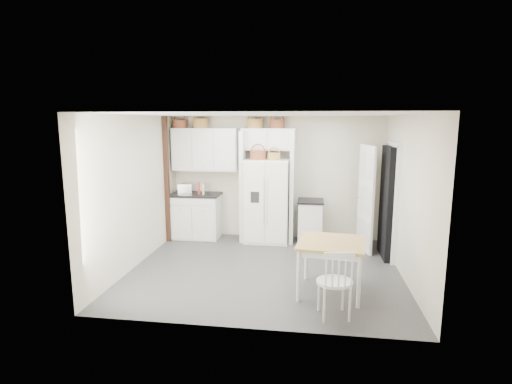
# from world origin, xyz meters

# --- Properties ---
(floor) EXTENTS (4.50, 4.50, 0.00)m
(floor) POSITION_xyz_m (0.00, 0.00, 0.00)
(floor) COLOR #353535
(floor) RESTS_ON ground
(ceiling) EXTENTS (4.50, 4.50, 0.00)m
(ceiling) POSITION_xyz_m (0.00, 0.00, 2.60)
(ceiling) COLOR white
(ceiling) RESTS_ON wall_back
(wall_back) EXTENTS (4.50, 0.00, 4.50)m
(wall_back) POSITION_xyz_m (0.00, 2.00, 1.30)
(wall_back) COLOR beige
(wall_back) RESTS_ON floor
(wall_left) EXTENTS (0.00, 4.00, 4.00)m
(wall_left) POSITION_xyz_m (-2.25, 0.00, 1.30)
(wall_left) COLOR beige
(wall_left) RESTS_ON floor
(wall_right) EXTENTS (0.00, 4.00, 4.00)m
(wall_right) POSITION_xyz_m (2.25, 0.00, 1.30)
(wall_right) COLOR beige
(wall_right) RESTS_ON floor
(refrigerator) EXTENTS (0.89, 0.72, 1.73)m
(refrigerator) POSITION_xyz_m (-0.15, 1.65, 0.86)
(refrigerator) COLOR white
(refrigerator) RESTS_ON floor
(base_cab_left) EXTENTS (1.00, 0.63, 0.93)m
(base_cab_left) POSITION_xyz_m (-1.69, 1.70, 0.46)
(base_cab_left) COLOR silver
(base_cab_left) RESTS_ON floor
(base_cab_right) EXTENTS (0.48, 0.58, 0.85)m
(base_cab_right) POSITION_xyz_m (0.75, 1.70, 0.43)
(base_cab_right) COLOR silver
(base_cab_right) RESTS_ON floor
(dining_table) EXTENTS (1.04, 1.04, 0.78)m
(dining_table) POSITION_xyz_m (1.06, -0.79, 0.39)
(dining_table) COLOR olive
(dining_table) RESTS_ON floor
(windsor_chair) EXTENTS (0.54, 0.50, 0.94)m
(windsor_chair) POSITION_xyz_m (1.08, -1.54, 0.47)
(windsor_chair) COLOR silver
(windsor_chair) RESTS_ON floor
(counter_left) EXTENTS (1.04, 0.68, 0.04)m
(counter_left) POSITION_xyz_m (-1.69, 1.70, 0.95)
(counter_left) COLOR black
(counter_left) RESTS_ON base_cab_left
(counter_right) EXTENTS (0.52, 0.62, 0.04)m
(counter_right) POSITION_xyz_m (0.75, 1.70, 0.87)
(counter_right) COLOR black
(counter_right) RESTS_ON base_cab_right
(toaster) EXTENTS (0.32, 0.23, 0.20)m
(toaster) POSITION_xyz_m (-1.93, 1.69, 1.07)
(toaster) COLOR silver
(toaster) RESTS_ON counter_left
(cookbook_red) EXTENTS (0.08, 0.17, 0.25)m
(cookbook_red) POSITION_xyz_m (-1.60, 1.62, 1.09)
(cookbook_red) COLOR #A8201A
(cookbook_red) RESTS_ON counter_left
(cookbook_cream) EXTENTS (0.06, 0.15, 0.22)m
(cookbook_cream) POSITION_xyz_m (-1.51, 1.62, 1.08)
(cookbook_cream) COLOR beige
(cookbook_cream) RESTS_ON counter_left
(basket_upper_a) EXTENTS (0.30, 0.30, 0.17)m
(basket_upper_a) POSITION_xyz_m (-2.04, 1.83, 2.43)
(basket_upper_a) COLOR brown
(basket_upper_a) RESTS_ON upper_cabinet
(basket_upper_b) EXTENTS (0.33, 0.33, 0.20)m
(basket_upper_b) POSITION_xyz_m (-1.59, 1.83, 2.45)
(basket_upper_b) COLOR olive
(basket_upper_b) RESTS_ON upper_cabinet
(basket_bridge_a) EXTENTS (0.34, 0.34, 0.19)m
(basket_bridge_a) POSITION_xyz_m (-0.44, 1.83, 2.45)
(basket_bridge_a) COLOR olive
(basket_bridge_a) RESTS_ON bridge_cabinet
(basket_bridge_b) EXTENTS (0.31, 0.31, 0.18)m
(basket_bridge_b) POSITION_xyz_m (0.02, 1.83, 2.44)
(basket_bridge_b) COLOR brown
(basket_bridge_b) RESTS_ON bridge_cabinet
(basket_fridge_a) EXTENTS (0.32, 0.32, 0.17)m
(basket_fridge_a) POSITION_xyz_m (-0.33, 1.55, 1.81)
(basket_fridge_a) COLOR brown
(basket_fridge_a) RESTS_ON refrigerator
(basket_fridge_b) EXTENTS (0.26, 0.26, 0.14)m
(basket_fridge_b) POSITION_xyz_m (-0.01, 1.55, 1.80)
(basket_fridge_b) COLOR olive
(basket_fridge_b) RESTS_ON refrigerator
(upper_cabinet) EXTENTS (1.40, 0.34, 0.90)m
(upper_cabinet) POSITION_xyz_m (-1.50, 1.83, 1.90)
(upper_cabinet) COLOR silver
(upper_cabinet) RESTS_ON wall_back
(bridge_cabinet) EXTENTS (1.12, 0.34, 0.45)m
(bridge_cabinet) POSITION_xyz_m (-0.15, 1.83, 2.12)
(bridge_cabinet) COLOR silver
(bridge_cabinet) RESTS_ON wall_back
(fridge_panel_left) EXTENTS (0.08, 0.60, 2.30)m
(fridge_panel_left) POSITION_xyz_m (-0.66, 1.70, 1.15)
(fridge_panel_left) COLOR silver
(fridge_panel_left) RESTS_ON floor
(fridge_panel_right) EXTENTS (0.08, 0.60, 2.30)m
(fridge_panel_right) POSITION_xyz_m (0.36, 1.70, 1.15)
(fridge_panel_right) COLOR silver
(fridge_panel_right) RESTS_ON floor
(trim_post) EXTENTS (0.09, 0.09, 2.60)m
(trim_post) POSITION_xyz_m (-2.20, 1.35, 1.30)
(trim_post) COLOR black
(trim_post) RESTS_ON floor
(doorway_void) EXTENTS (0.18, 0.85, 2.05)m
(doorway_void) POSITION_xyz_m (2.16, 1.00, 1.02)
(doorway_void) COLOR black
(doorway_void) RESTS_ON floor
(door_slab) EXTENTS (0.21, 0.79, 2.05)m
(door_slab) POSITION_xyz_m (1.80, 1.33, 1.02)
(door_slab) COLOR white
(door_slab) RESTS_ON floor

